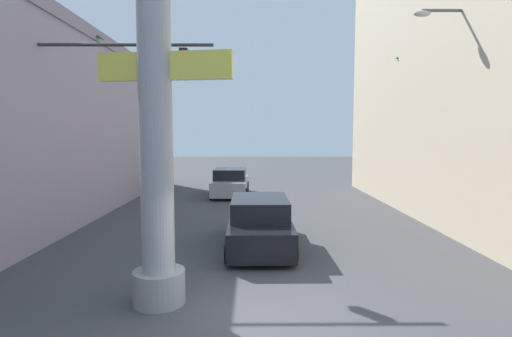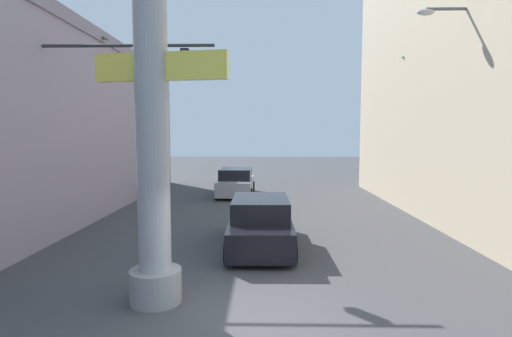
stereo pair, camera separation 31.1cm
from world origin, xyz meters
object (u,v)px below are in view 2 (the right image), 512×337
Objects in this scene: car_lead at (260,224)px; pedestrian_far_left at (134,179)px; car_far at (236,183)px; pedestrian_mid_right at (439,202)px; traffic_light_mast at (80,103)px; palm_tree_mid_right at (423,116)px; palm_tree_mid_left at (79,101)px; neon_sign_pole at (152,78)px; street_lamp at (473,102)px.

pedestrian_far_left is (-7.07, 9.47, 0.30)m from car_lead.
pedestrian_mid_right is at bearing -42.55° from car_far.
car_lead is 2.85× the size of pedestrian_mid_right.
traffic_light_mast is 6.75m from car_lead.
palm_tree_mid_right is 15.75m from palm_tree_mid_left.
neon_sign_pole reaches higher than palm_tree_mid_left.
car_far is at bearing 131.35° from street_lamp.
palm_tree_mid_right is at bearing -20.44° from car_far.
street_lamp reaches higher than pedestrian_far_left.
car_lead is (-6.90, -0.95, -3.84)m from street_lamp.
traffic_light_mast is 13.20m from pedestrian_mid_right.
street_lamp reaches higher than car_far.
car_far is 5.65m from pedestrian_far_left.
street_lamp is at bearing -31.38° from pedestrian_far_left.
traffic_light_mast is 10.11m from pedestrian_far_left.
car_lead is 10.64m from car_far.
neon_sign_pole is 14.97m from palm_tree_mid_right.
car_lead is at bearing -156.99° from pedestrian_mid_right.
car_lead is at bearing -0.96° from traffic_light_mast.
pedestrian_far_left is (-1.47, 9.38, -3.48)m from traffic_light_mast.
car_far is at bearing 87.53° from neon_sign_pole.
palm_tree_mid_left is 15.33m from pedestrian_mid_right.
palm_tree_mid_right is at bearing 48.69° from neon_sign_pole.
palm_tree_mid_left reaches higher than palm_tree_mid_right.
car_far is (-1.52, 10.53, -0.00)m from car_lead.
pedestrian_mid_right is (12.40, 2.79, -3.56)m from traffic_light_mast.
pedestrian_far_left is at bearing 80.22° from palm_tree_mid_left.
car_far is 11.30m from pedestrian_mid_right.
traffic_light_mast is 5.33m from palm_tree_mid_left.
pedestrian_far_left is (-4.91, 13.64, -3.63)m from neon_sign_pole.
car_far is at bearing 68.64° from traffic_light_mast.
neon_sign_pole is 6.12m from car_lead.
car_lead is 0.57× the size of palm_tree_mid_left.
neon_sign_pole reaches higher than traffic_light_mast.
street_lamp is 4.12m from pedestrian_mid_right.
palm_tree_mid_right reaches higher than pedestrian_mid_right.
neon_sign_pole is 10.71m from palm_tree_mid_left.
palm_tree_mid_left is (-7.86, 4.90, 4.21)m from car_lead.
street_lamp reaches higher than pedestrian_mid_right.
street_lamp is (9.06, 5.12, -0.08)m from neon_sign_pole.
pedestrian_far_left is at bearing 98.90° from traffic_light_mast.
neon_sign_pole reaches higher than palm_tree_mid_right.
car_lead is at bearing -53.26° from pedestrian_far_left.
palm_tree_mid_left reaches higher than pedestrian_mid_right.
pedestrian_far_left is (-5.55, -1.05, 0.30)m from car_far.
neon_sign_pole is at bearing -150.53° from street_lamp.
pedestrian_far_left is 1.08× the size of pedestrian_mid_right.
palm_tree_mid_left is at bearing -172.03° from palm_tree_mid_right.
palm_tree_mid_left is at bearing 165.04° from street_lamp.
neon_sign_pole is 1.27× the size of street_lamp.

